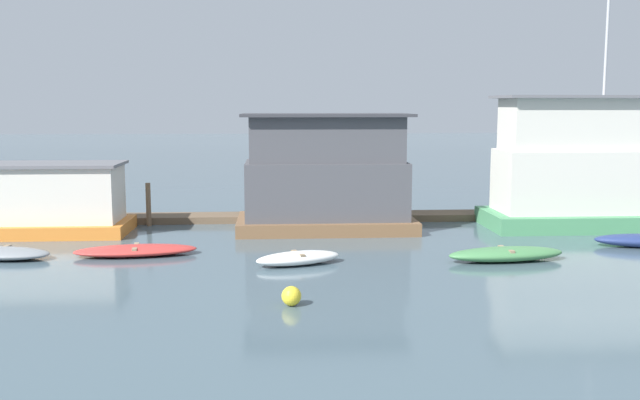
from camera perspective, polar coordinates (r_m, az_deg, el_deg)
ground_plane at (r=29.57m, az=-0.12°, el=-2.43°), size 200.00×200.00×0.00m
dock_walkway at (r=32.10m, az=-0.41°, el=-1.36°), size 33.80×1.63×0.30m
houseboat_orange at (r=30.52m, az=-20.67°, el=-0.04°), size 6.05×3.31×2.86m
houseboat_brown at (r=29.40m, az=0.47°, el=1.91°), size 7.30×3.93×4.81m
houseboat_green at (r=31.81m, az=19.71°, el=2.38°), size 7.37×3.84×9.55m
dinghy_red at (r=25.46m, az=-14.53°, el=-3.92°), size 4.31×1.92×0.35m
dinghy_white at (r=23.26m, az=-1.75°, el=-4.66°), size 3.05×1.95×0.43m
dinghy_green at (r=24.57m, az=14.67°, el=-4.20°), size 4.11×1.65×0.47m
mooring_post_far_right at (r=31.36m, az=-13.56°, el=-0.35°), size 0.21×0.21×1.86m
buoy_yellow at (r=18.60m, az=-2.30°, el=-7.68°), size 0.52×0.52×0.52m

